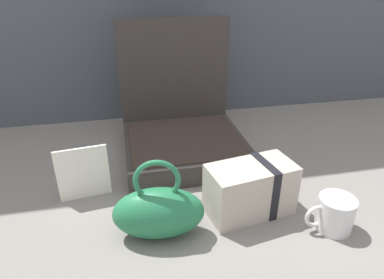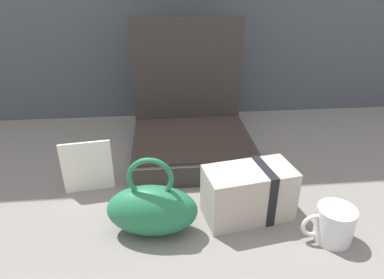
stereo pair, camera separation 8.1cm
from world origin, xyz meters
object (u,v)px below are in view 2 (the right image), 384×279
Objects in this scene: coffee_mug at (333,224)px; cream_toiletry_bag at (250,193)px; open_suitcase at (191,126)px; teal_pouch_handbag at (152,209)px; info_card_left at (87,167)px.

cream_toiletry_bag is at bearing 148.55° from coffee_mug.
open_suitcase reaches higher than teal_pouch_handbag.
info_card_left is (-0.40, 0.14, 0.01)m from cream_toiletry_bag.
teal_pouch_handbag is 0.96× the size of cream_toiletry_bag.
coffee_mug is 0.61m from info_card_left.
teal_pouch_handbag reaches higher than info_card_left.
open_suitcase reaches higher than info_card_left.
info_card_left reaches higher than cream_toiletry_bag.
teal_pouch_handbag reaches higher than cream_toiletry_bag.
info_card_left is at bearing 133.41° from teal_pouch_handbag.
teal_pouch_handbag reaches higher than coffee_mug.
cream_toiletry_bag reaches higher than coffee_mug.
open_suitcase is at bearing 120.88° from coffee_mug.
teal_pouch_handbag is 1.47× the size of info_card_left.
open_suitcase is at bearing 72.54° from teal_pouch_handbag.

